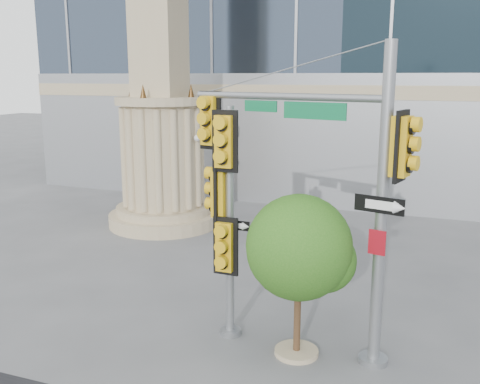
% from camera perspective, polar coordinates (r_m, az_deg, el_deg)
% --- Properties ---
extents(ground, '(120.00, 120.00, 0.00)m').
position_cam_1_polar(ground, '(11.92, -3.06, -17.32)').
color(ground, '#545456').
rests_on(ground, ground).
extents(monument, '(4.40, 4.40, 16.60)m').
position_cam_1_polar(monument, '(21.11, -8.49, 11.15)').
color(monument, tan).
rests_on(monument, ground).
extents(main_signal_pole, '(4.98, 1.69, 6.55)m').
position_cam_1_polar(main_signal_pole, '(11.17, 9.39, 2.70)').
color(main_signal_pole, slate).
rests_on(main_signal_pole, ground).
extents(secondary_signal_pole, '(0.90, 0.69, 5.27)m').
position_cam_1_polar(secondary_signal_pole, '(11.72, -1.58, -1.50)').
color(secondary_signal_pole, slate).
rests_on(secondary_signal_pole, ground).
extents(street_tree, '(2.27, 2.21, 3.53)m').
position_cam_1_polar(street_tree, '(11.20, 6.53, -6.34)').
color(street_tree, tan).
rests_on(street_tree, ground).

